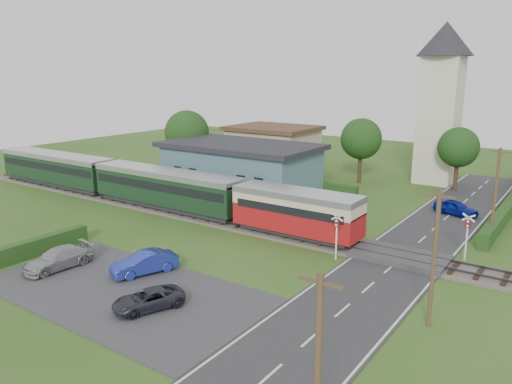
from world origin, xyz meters
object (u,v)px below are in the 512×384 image
Objects in this scene: equipment_hut at (144,178)px; pedestrian_far at (160,185)px; station_building at (240,168)px; crossing_signal_near at (337,229)px; car_park_dark at (148,299)px; train at (142,183)px; car_on_road at (456,208)px; church_tower at (441,92)px; house_west at (273,147)px; pedestrian_near at (252,203)px; crossing_signal_far at (467,230)px; car_park_silver at (58,258)px; car_park_blue at (144,263)px.

equipment_hut is 1.41× the size of pedestrian_far.
station_building is 4.88× the size of crossing_signal_near.
car_park_dark is (19.44, -17.95, -1.14)m from equipment_hut.
crossing_signal_near is (24.40, -5.61, 0.39)m from equipment_hut.
train is 28.59m from car_on_road.
pedestrian_far is at bearing -132.78° from station_building.
church_tower is 21.55m from house_west.
station_building is at bearing 118.07° from car_on_road.
pedestrian_near is 0.84× the size of pedestrian_far.
church_tower reaches higher than car_on_road.
church_tower reaches higher than station_building.
crossing_signal_far is at bearing -147.57° from car_on_road.
crossing_signal_near is 18.20m from car_park_silver.
pedestrian_near is (10.84, -20.19, -1.58)m from house_west.
car_park_blue is (-8.73, -9.09, -1.38)m from crossing_signal_near.
train is 13.18× the size of crossing_signal_near.
pedestrian_near reaches higher than car_park_dark.
pedestrian_far is (-25.97, -10.34, 0.66)m from car_on_road.
car_on_road reaches higher than car_park_dark.
crossing_signal_far is at bearing -35.77° from house_west.
crossing_signal_far reaches higher than car_park_blue.
pedestrian_far is at bearing 178.85° from crossing_signal_far.
crossing_signal_near is (1.40, -28.41, -8.08)m from church_tower.
car_park_dark is at bearing -66.47° from house_west.
pedestrian_near is at bearing -111.56° from church_tower.
car_park_dark is at bearing -64.28° from station_building.
church_tower is at bearing 39.18° from car_on_road.
car_on_road is at bearing 75.72° from crossing_signal_near.
car_park_blue is (7.67, -20.49, -1.93)m from station_building.
crossing_signal_far is 17.79m from pedestrian_near.
train is at bearing 24.25° from pedestrian_near.
church_tower is 32.12m from pedestrian_far.
station_building is at bearing 100.50° from car_park_silver.
pedestrian_far is at bearing 153.99° from car_park_blue.
pedestrian_near is at bearing -46.67° from station_building.
car_park_dark is (-3.56, -40.75, -9.62)m from church_tower.
train is 11.10m from pedestrian_near.
pedestrian_near is at bearing -98.89° from pedestrian_far.
train is at bearing -127.37° from church_tower.
crossing_signal_far is (28.60, -20.61, -0.65)m from house_west.
car_park_silver is (7.50, -37.07, -2.06)m from house_west.
car_park_silver is at bearing -83.81° from station_building.
car_park_blue is at bearing -138.90° from crossing_signal_far.
crossing_signal_near is at bearing -12.94° from equipment_hut.
pedestrian_near is (5.84, -6.19, -1.48)m from station_building.
station_building is at bearing 61.63° from train.
station_building reaches higher than car_on_road.
crossing_signal_far is at bearing -1.46° from equipment_hut.
church_tower reaches higher than car_park_blue.
station_building reaches higher than crossing_signal_far.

